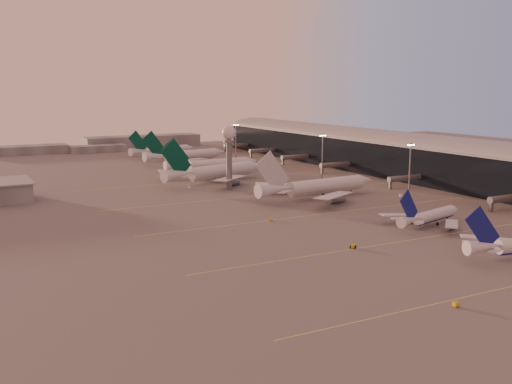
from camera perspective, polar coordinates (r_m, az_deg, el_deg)
name	(u,v)px	position (r m, az deg, el deg)	size (l,w,h in m)	color
ground	(395,254)	(176.80, 13.07, -5.79)	(700.00, 700.00, 0.00)	#5A5757
taxiway_markings	(358,209)	(237.35, 9.66, -1.62)	(180.00, 185.25, 0.02)	#EBDF53
terminal	(413,157)	(326.44, 14.75, 3.24)	(57.00, 362.00, 23.04)	black
radar_tower	(229,145)	(275.33, -2.59, 4.53)	(6.40, 6.40, 31.10)	slate
mast_b	(410,170)	(250.28, 14.43, 2.00)	(3.60, 0.56, 25.00)	slate
mast_c	(322,157)	(289.92, 6.34, 3.32)	(3.60, 0.56, 25.00)	slate
mast_d	(236,142)	(366.35, -1.92, 4.78)	(3.60, 0.56, 25.00)	slate
distant_horizon	(110,144)	(469.01, -13.77, 4.45)	(165.00, 37.50, 9.00)	slate
narrowbody_mid	(431,218)	(213.50, 16.30, -2.38)	(36.68, 28.89, 14.64)	silver
widebody_white	(319,190)	(256.59, 5.98, 0.22)	(62.83, 50.14, 22.11)	silver
greentail_a	(216,174)	(298.24, -3.83, 1.69)	(62.71, 49.91, 23.44)	silver
greentail_b	(213,167)	(331.01, -4.15, 2.43)	(56.59, 45.67, 20.55)	silver
greentail_c	(186,157)	(374.70, -6.67, 3.31)	(58.51, 46.83, 21.45)	silver
greentail_d	(163,152)	(408.86, -8.81, 3.76)	(51.55, 41.00, 19.32)	silver
gsv_truck_a	(457,302)	(139.69, 18.61, -9.86)	(5.68, 2.21, 2.29)	gold
gsv_tug_mid	(353,246)	(180.45, 9.22, -5.14)	(4.37, 4.41, 1.11)	gold
gsv_truck_b	(441,209)	(238.61, 17.17, -1.58)	(6.11, 3.77, 2.32)	silver
gsv_truck_c	(271,218)	(213.76, 1.42, -2.49)	(4.46, 4.95, 1.99)	gold
gsv_catering_b	(401,192)	(266.62, 13.66, 0.01)	(5.66, 3.00, 4.48)	silver
gsv_tug_far	(293,194)	(265.70, 3.55, -0.15)	(3.04, 3.58, 0.88)	silver
gsv_truck_d	(188,186)	(282.11, -6.45, 0.56)	(3.91, 6.06, 2.30)	silver
gsv_tug_hangar	(272,172)	(330.67, 1.57, 1.90)	(3.92, 2.82, 1.02)	gold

